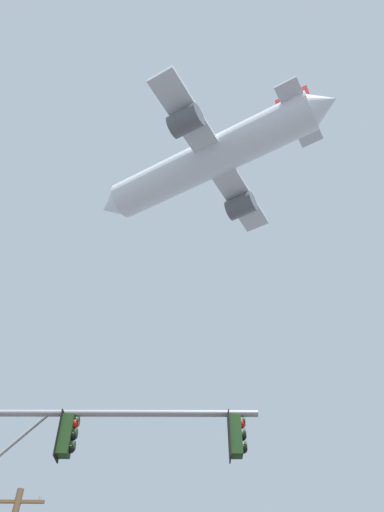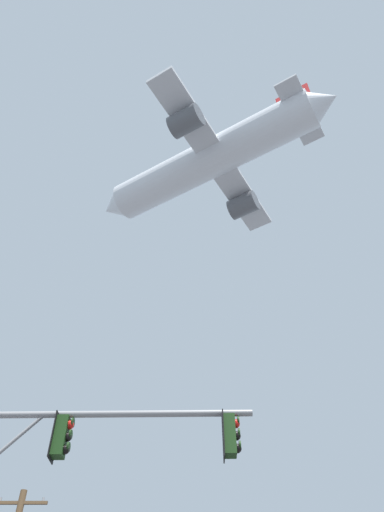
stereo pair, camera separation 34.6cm
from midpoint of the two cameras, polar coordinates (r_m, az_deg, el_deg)
The scene contains 2 objects.
signal_pole_near at distance 11.49m, azimuth -17.45°, elevation -23.97°, with size 6.89×0.52×6.78m.
airplane at distance 38.13m, azimuth 1.79°, elevation 11.20°, with size 18.74×14.47×5.57m.
Camera 1 is at (-1.06, -3.01, 1.43)m, focal length 34.14 mm.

